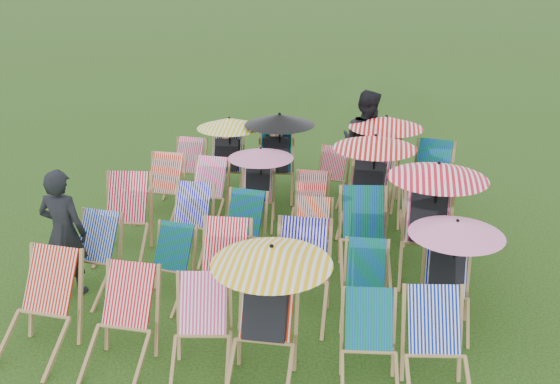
% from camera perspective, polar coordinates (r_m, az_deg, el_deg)
% --- Properties ---
extents(ground, '(100.00, 100.00, 0.00)m').
position_cam_1_polar(ground, '(8.26, -0.49, -6.67)').
color(ground, black).
rests_on(ground, ground).
extents(deckchair_0, '(0.73, 0.97, 1.00)m').
position_cam_1_polar(deckchair_0, '(6.83, -21.30, -9.96)').
color(deckchair_0, '#977446').
rests_on(deckchair_0, ground).
extents(deckchair_1, '(0.65, 0.88, 0.94)m').
position_cam_1_polar(deckchair_1, '(6.42, -14.47, -11.58)').
color(deckchair_1, '#977446').
rests_on(deckchair_1, ground).
extents(deckchair_2, '(0.71, 0.90, 0.89)m').
position_cam_1_polar(deckchair_2, '(6.19, -7.24, -12.59)').
color(deckchair_2, '#977446').
rests_on(deckchair_2, ground).
extents(deckchair_3, '(1.14, 1.18, 1.35)m').
position_cam_1_polar(deckchair_3, '(5.94, -1.36, -10.95)').
color(deckchair_3, '#977446').
rests_on(deckchair_3, ground).
extents(deckchair_4, '(0.65, 0.84, 0.86)m').
position_cam_1_polar(deckchair_4, '(6.02, 8.22, -13.97)').
color(deckchair_4, '#977446').
rests_on(deckchair_4, ground).
extents(deckchair_5, '(0.73, 0.93, 0.93)m').
position_cam_1_polar(deckchair_5, '(6.03, 14.26, -13.98)').
color(deckchair_5, '#977446').
rests_on(deckchair_5, ground).
extents(deckchair_6, '(0.70, 0.90, 0.91)m').
position_cam_1_polar(deckchair_6, '(7.79, -17.18, -5.78)').
color(deckchair_6, '#977446').
rests_on(deckchair_6, ground).
extents(deckchair_7, '(0.65, 0.83, 0.83)m').
position_cam_1_polar(deckchair_7, '(7.44, -10.43, -6.77)').
color(deckchair_7, '#977446').
rests_on(deckchair_7, ground).
extents(deckchair_8, '(0.66, 0.90, 0.95)m').
position_cam_1_polar(deckchair_8, '(7.17, -5.38, -7.10)').
color(deckchair_8, '#977446').
rests_on(deckchair_8, ground).
extents(deckchair_9, '(0.68, 0.95, 1.02)m').
position_cam_1_polar(deckchair_9, '(6.97, 1.83, -7.62)').
color(deckchair_9, '#977446').
rests_on(deckchair_9, ground).
extents(deckchair_10, '(0.55, 0.76, 0.81)m').
position_cam_1_polar(deckchair_10, '(7.05, 7.80, -8.41)').
color(deckchair_10, '#977446').
rests_on(deckchair_10, ground).
extents(deckchair_11, '(1.02, 1.06, 1.21)m').
position_cam_1_polar(deckchair_11, '(6.99, 15.18, -7.11)').
color(deckchair_11, '#977446').
rests_on(deckchair_11, ground).
extents(deckchair_12, '(0.78, 1.01, 1.03)m').
position_cam_1_polar(deckchair_12, '(8.60, -14.17, -2.36)').
color(deckchair_12, '#977446').
rests_on(deckchair_12, ground).
extents(deckchair_13, '(0.62, 0.85, 0.90)m').
position_cam_1_polar(deckchair_13, '(8.44, -8.45, -2.86)').
color(deckchair_13, '#977446').
rests_on(deckchair_13, ground).
extents(deckchair_14, '(0.69, 0.89, 0.89)m').
position_cam_1_polar(deckchair_14, '(8.15, -3.76, -3.62)').
color(deckchair_14, '#977446').
rests_on(deckchair_14, ground).
extents(deckchair_15, '(0.55, 0.77, 0.82)m').
position_cam_1_polar(deckchair_15, '(8.09, 2.84, -4.07)').
color(deckchair_15, '#977446').
rests_on(deckchair_15, ground).
extents(deckchair_16, '(0.79, 1.01, 1.01)m').
position_cam_1_polar(deckchair_16, '(7.97, 7.76, -3.92)').
color(deckchair_16, '#977446').
rests_on(deckchair_16, ground).
extents(deckchair_17, '(1.22, 1.27, 1.45)m').
position_cam_1_polar(deckchair_17, '(7.94, 13.57, -2.37)').
color(deckchair_17, '#977446').
rests_on(deckchair_17, ground).
extents(deckchair_18, '(0.64, 0.87, 0.92)m').
position_cam_1_polar(deckchair_18, '(9.67, -10.87, 0.27)').
color(deckchair_18, '#977446').
rests_on(deckchair_18, ground).
extents(deckchair_19, '(0.67, 0.88, 0.91)m').
position_cam_1_polar(deckchair_19, '(9.42, -6.88, -0.10)').
color(deckchair_19, '#977446').
rests_on(deckchair_19, ground).
extents(deckchair_20, '(0.97, 1.04, 1.15)m').
position_cam_1_polar(deckchair_20, '(9.25, -2.01, 0.64)').
color(deckchair_20, '#977446').
rests_on(deckchair_20, ground).
extents(deckchair_21, '(0.57, 0.78, 0.82)m').
position_cam_1_polar(deckchair_21, '(9.03, 2.67, -1.22)').
color(deckchair_21, '#977446').
rests_on(deckchair_21, ground).
extents(deckchair_22, '(1.19, 1.27, 1.41)m').
position_cam_1_polar(deckchair_22, '(9.06, 8.08, 0.92)').
color(deckchair_22, '#977446').
rests_on(deckchair_22, ground).
extents(deckchair_23, '(0.70, 0.90, 0.90)m').
position_cam_1_polar(deckchair_23, '(9.11, 12.70, -1.29)').
color(deckchair_23, '#977446').
rests_on(deckchair_23, ground).
extents(deckchair_24, '(0.63, 0.84, 0.88)m').
position_cam_1_polar(deckchair_24, '(10.56, -8.68, 2.12)').
color(deckchair_24, '#977446').
rests_on(deckchair_24, ground).
extents(deckchair_25, '(1.07, 1.14, 1.27)m').
position_cam_1_polar(deckchair_25, '(10.45, -4.89, 3.43)').
color(deckchair_25, '#977446').
rests_on(deckchair_25, ground).
extents(deckchair_26, '(1.16, 1.24, 1.37)m').
position_cam_1_polar(deckchair_26, '(10.28, -0.32, 3.51)').
color(deckchair_26, '#977446').
rests_on(deckchair_26, ground).
extents(deckchair_27, '(0.68, 0.84, 0.81)m').
position_cam_1_polar(deckchair_27, '(10.23, 4.53, 1.47)').
color(deckchair_27, '#977446').
rests_on(deckchair_27, ground).
extents(deckchair_28, '(1.18, 1.25, 1.40)m').
position_cam_1_polar(deckchair_28, '(10.14, 9.15, 3.08)').
color(deckchair_28, '#977446').
rests_on(deckchair_28, ground).
extents(deckchair_29, '(0.83, 1.03, 1.01)m').
position_cam_1_polar(deckchair_29, '(10.15, 13.55, 1.33)').
color(deckchair_29, '#977446').
rests_on(deckchair_29, ground).
extents(person_left, '(0.59, 0.41, 1.57)m').
position_cam_1_polar(person_left, '(7.74, -19.18, -3.52)').
color(person_left, black).
rests_on(person_left, ground).
extents(person_rear, '(1.05, 0.95, 1.75)m').
position_cam_1_polar(person_rear, '(10.48, 7.82, 4.54)').
color(person_rear, black).
rests_on(person_rear, ground).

